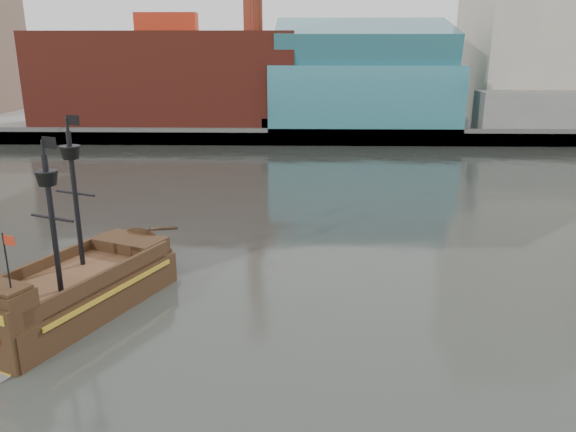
{
  "coord_description": "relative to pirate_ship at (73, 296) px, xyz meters",
  "views": [
    {
      "loc": [
        0.27,
        -24.1,
        14.68
      ],
      "look_at": [
        -0.62,
        11.21,
        4.0
      ],
      "focal_mm": 35.0,
      "sensor_mm": 36.0,
      "label": 1
    }
  ],
  "objects": [
    {
      "name": "promenade_far",
      "position": [
        12.73,
        87.2,
        -0.08
      ],
      "size": [
        220.0,
        60.0,
        2.0
      ],
      "primitive_type": "cube",
      "color": "slate",
      "rests_on": "ground"
    },
    {
      "name": "pirate_ship",
      "position": [
        0.0,
        0.0,
        0.0
      ],
      "size": [
        10.64,
        16.47,
        11.91
      ],
      "rotation": [
        0.0,
        0.0,
        -0.41
      ],
      "color": "black",
      "rests_on": "ground"
    },
    {
      "name": "seawall",
      "position": [
        12.73,
        57.7,
        0.22
      ],
      "size": [
        220.0,
        1.0,
        2.6
      ],
      "primitive_type": "cube",
      "color": "#4C4C49",
      "rests_on": "ground"
    },
    {
      "name": "ground",
      "position": [
        12.73,
        -4.8,
        -1.08
      ],
      "size": [
        400.0,
        400.0,
        0.0
      ],
      "primitive_type": "plane",
      "color": "#252722",
      "rests_on": "ground"
    }
  ]
}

